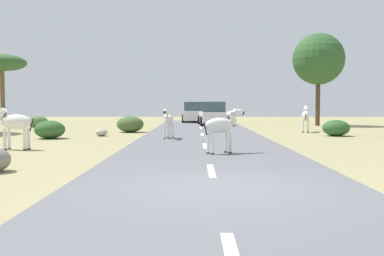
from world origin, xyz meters
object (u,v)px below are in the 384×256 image
Objects in this scene: car_0 at (213,114)px; bush_3 at (50,130)px; tree_3 at (318,59)px; bush_4 at (130,124)px; tree_1 at (2,64)px; bush_1 at (336,128)px; bush_2 at (37,121)px; zebra_0 at (168,120)px; zebra_2 at (221,126)px; rock_2 at (101,132)px; zebra_3 at (14,122)px; car_1 at (194,113)px; zebra_1 at (306,116)px.

bush_3 is at bearing -127.74° from car_0.
tree_3 is at bearing -2.77° from car_0.
tree_1 is at bearing 140.23° from bush_4.
bush_1 is 19.66m from bush_2.
zebra_2 reaches higher than zebra_0.
car_0 is 3.08× the size of bush_3.
car_0 is 12.04m from rock_2.
zebra_3 reaches higher than bush_1.
zebra_2 is at bearing -67.02° from bush_4.
tree_3 is (10.44, 12.48, 4.05)m from zebra_0.
zebra_0 is 6.88m from zebra_3.
car_1 reaches higher than bush_2.
zebra_0 is at bearing -63.27° from bush_4.
bush_2 is at bearing 128.28° from rock_2.
bush_1 reaches higher than rock_2.
bush_1 is (22.72, -12.54, -4.44)m from tree_1.
tree_1 is 8.72× the size of rock_2.
bush_3 is at bearing -146.63° from zebra_1.
tree_1 is 0.81× the size of tree_3.
zebra_1 reaches higher than bush_4.
car_1 is 6.76× the size of rock_2.
zebra_3 reaches higher than zebra_0.
rock_2 is at bearing -21.09° from zebra_0.
zebra_2 is 10.04m from bush_3.
bush_3 is (-8.22, -11.91, -0.42)m from car_0.
zebra_2 reaches higher than bush_2.
zebra_2 is 23.44m from car_1.
bush_4 is (-10.98, 2.77, 0.05)m from bush_1.
zebra_2 reaches higher than bush_4.
bush_1 is 14.23m from bush_3.
zebra_3 is 1.27× the size of bush_1.
bush_3 is at bearing -159.37° from zebra_2.
rock_2 is at bearing -109.58° from bush_4.
tree_1 reaches higher than zebra_3.
bush_4 is (-2.51, 4.99, -0.43)m from zebra_0.
bush_1 is (6.38, 8.07, -0.53)m from zebra_2.
car_1 reaches higher than zebra_0.
tree_1 is 3.60× the size of bush_4.
car_1 reaches higher than zebra_3.
tree_1 reaches higher than zebra_0.
zebra_3 is 21.51m from tree_1.
car_0 reaches higher than rock_2.
bush_3 is (-16.11, -11.96, -4.51)m from tree_3.
car_0 is at bearing -7.90° from tree_1.
zebra_1 is at bearing -23.65° from tree_1.
rock_2 is (-11.21, -3.09, -0.77)m from zebra_1.
car_1 is 18.37m from bush_3.
bush_2 is at bearing 157.24° from bush_1.
zebra_2 is at bearing -102.73° from zebra_1.
zebra_1 is at bearing 15.40° from rock_2.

